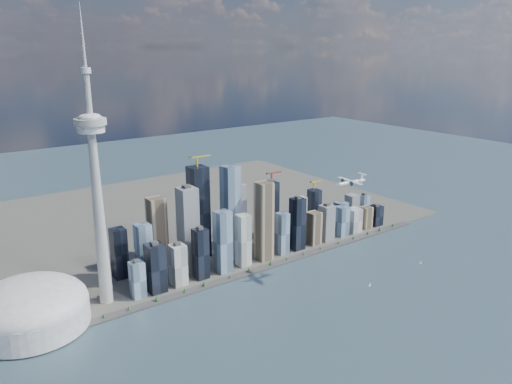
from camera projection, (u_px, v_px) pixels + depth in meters
ground at (329, 322)px, 908.78m from camera, size 4000.00×4000.00×0.00m
seawall at (249, 273)px, 1101.50m from camera, size 1100.00×22.00×4.00m
land at (159, 219)px, 1449.54m from camera, size 1400.00×900.00×3.00m
shoreline_trees at (249, 270)px, 1099.61m from camera, size 960.53×7.20×8.80m
skyscraper_cluster at (248, 225)px, 1182.06m from camera, size 736.00×142.00×243.93m
needle_tower at (96, 187)px, 911.73m from camera, size 56.00×56.00×550.50m
dome_stadium at (30, 308)px, 879.17m from camera, size 200.00×200.00×86.00m
airplane at (351, 182)px, 1027.76m from camera, size 78.53×69.52×19.14m
sailboat_west at (370, 285)px, 1043.17m from camera, size 7.24×3.49×10.06m
sailboat_east at (421, 262)px, 1151.66m from camera, size 6.47×3.61×9.11m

